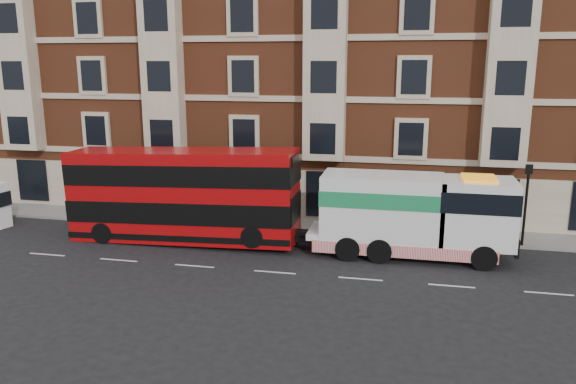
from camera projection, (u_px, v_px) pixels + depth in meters
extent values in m
plane|color=black|center=(275.00, 272.00, 26.30)|extent=(120.00, 120.00, 0.00)
cube|color=slate|center=(304.00, 226.00, 33.43)|extent=(90.00, 3.00, 0.15)
cube|color=brown|center=(332.00, 72.00, 38.48)|extent=(45.00, 12.00, 18.00)
cylinder|color=black|center=(200.00, 193.00, 32.94)|extent=(0.14, 0.14, 4.00)
cube|color=black|center=(198.00, 157.00, 32.47)|extent=(0.35, 0.15, 0.50)
cylinder|color=black|center=(525.00, 209.00, 29.30)|extent=(0.14, 0.14, 4.00)
cube|color=black|center=(529.00, 169.00, 28.83)|extent=(0.35, 0.15, 0.50)
cube|color=#A6090B|center=(183.00, 195.00, 30.36)|extent=(12.43, 2.77, 4.88)
cube|color=black|center=(183.00, 208.00, 30.52)|extent=(12.47, 2.83, 1.16)
cube|color=black|center=(182.00, 172.00, 30.07)|extent=(12.47, 2.83, 1.11)
cylinder|color=black|center=(103.00, 233.00, 30.47)|extent=(1.15, 0.36, 1.15)
cylinder|color=black|center=(125.00, 220.00, 32.86)|extent=(1.15, 0.36, 1.15)
cylinder|color=black|center=(252.00, 237.00, 28.69)|extent=(1.15, 0.36, 1.15)
cylinder|color=black|center=(264.00, 223.00, 31.08)|extent=(1.15, 0.36, 1.15)
cube|color=white|center=(408.00, 236.00, 28.28)|extent=(9.99, 2.55, 0.33)
cube|color=white|center=(476.00, 212.00, 27.30)|extent=(3.55, 2.77, 3.22)
cube|color=white|center=(382.00, 206.00, 28.21)|extent=(5.99, 2.77, 3.22)
cube|color=#1C814B|center=(383.00, 195.00, 28.09)|extent=(6.05, 2.81, 0.78)
cube|color=red|center=(403.00, 243.00, 28.41)|extent=(8.88, 2.83, 0.61)
cylinder|color=black|center=(484.00, 258.00, 26.46)|extent=(1.22, 0.39, 1.22)
cylinder|color=black|center=(478.00, 242.00, 28.85)|extent=(1.22, 0.39, 1.22)
cylinder|color=black|center=(379.00, 251.00, 27.45)|extent=(1.22, 0.44, 1.22)
cylinder|color=black|center=(382.00, 236.00, 29.84)|extent=(1.22, 0.44, 1.22)
cylinder|color=black|center=(348.00, 249.00, 27.77)|extent=(1.22, 0.44, 1.22)
cylinder|color=black|center=(353.00, 234.00, 30.16)|extent=(1.22, 0.44, 1.22)
cylinder|color=black|center=(0.00, 218.00, 34.00)|extent=(0.82, 0.39, 0.79)
imported|color=#1D172F|center=(141.00, 206.00, 34.58)|extent=(0.69, 0.57, 1.63)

